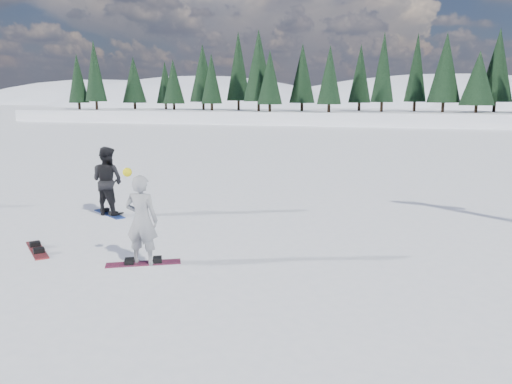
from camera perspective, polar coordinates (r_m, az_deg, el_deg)
ground at (r=12.95m, az=-20.75°, el=-4.95°), size 420.00×420.00×0.00m
alpine_backdrop at (r=200.68m, az=11.26°, el=5.69°), size 412.50×227.00×53.20m
snowboarder_woman at (r=10.30m, az=-12.95°, el=-3.11°), size 0.71×0.50×2.00m
snowboarder_man at (r=14.95m, az=-16.62°, el=1.23°), size 1.05×0.87×1.98m
snowboard_woman at (r=10.55m, az=-12.73°, el=-7.96°), size 1.46×0.94×0.03m
snowboard_man at (r=15.13m, az=-16.43°, el=-2.41°), size 1.42×1.04×0.03m
snowboard_loose_b at (r=12.19m, az=-23.74°, el=-6.07°), size 1.30×1.21×0.03m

